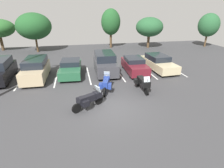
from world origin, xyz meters
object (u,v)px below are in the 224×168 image
motorcycle_third (106,83)px  car_tan (36,69)px  car_green (71,68)px  car_champagne (158,63)px  motorcycle_touring (89,99)px  motorcycle_second (143,83)px  car_charcoal (105,63)px  car_maroon (134,65)px

motorcycle_third → car_tan: car_tan is taller
car_green → car_champagne: bearing=-1.0°
motorcycle_touring → car_green: size_ratio=0.46×
motorcycle_second → car_green: motorcycle_second is taller
motorcycle_third → car_champagne: 7.38m
motorcycle_touring → car_tan: size_ratio=0.45×
car_charcoal → car_maroon: size_ratio=1.02×
motorcycle_second → car_champagne: 5.68m
motorcycle_touring → motorcycle_third: 2.66m
motorcycle_second → car_charcoal: size_ratio=0.52×
car_champagne → car_tan: bearing=-178.5°
motorcycle_third → car_charcoal: size_ratio=0.48×
motorcycle_touring → car_champagne: car_champagne is taller
motorcycle_second → car_maroon: 4.35m
car_charcoal → car_champagne: 5.51m
car_charcoal → car_maroon: 2.88m
motorcycle_third → car_charcoal: (0.64, 4.17, 0.33)m
car_tan → car_maroon: bearing=0.3°
car_tan → car_champagne: bearing=1.5°
car_tan → car_champagne: size_ratio=0.91×
car_maroon → car_champagne: 2.66m
car_tan → car_green: 3.02m
car_tan → car_charcoal: bearing=3.6°
motorcycle_touring → motorcycle_third: bearing=56.8°
car_charcoal → car_maroon: bearing=-6.9°
motorcycle_second → motorcycle_touring: bearing=-157.2°
motorcycle_touring → car_charcoal: (2.10, 6.40, 0.36)m
car_maroon → car_champagne: (2.65, 0.26, 0.02)m
motorcycle_second → car_tan: car_tan is taller
car_tan → motorcycle_touring: bearing=-55.5°
motorcycle_touring → motorcycle_second: (4.20, 1.77, 0.05)m
motorcycle_second → car_maroon: size_ratio=0.53×
motorcycle_third → car_charcoal: car_charcoal is taller
motorcycle_third → car_charcoal: 4.23m
motorcycle_second → car_green: bearing=138.6°
car_champagne → motorcycle_second: bearing=-126.8°
motorcycle_touring → car_maroon: bearing=50.7°
car_tan → car_maroon: 9.08m
motorcycle_touring → car_champagne: (7.60, 6.32, 0.12)m
car_charcoal → car_maroon: car_charcoal is taller
car_charcoal → motorcycle_second: bearing=-65.6°
motorcycle_second → car_tan: (-8.32, 4.24, 0.24)m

